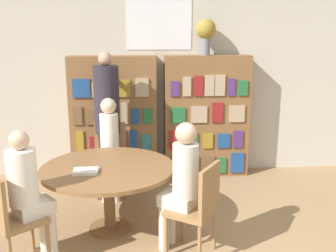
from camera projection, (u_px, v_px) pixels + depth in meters
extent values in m
cube|color=beige|center=(159.00, 71.00, 5.62)|extent=(6.40, 0.06, 3.00)
cube|color=white|center=(159.00, 9.00, 5.38)|extent=(0.90, 0.01, 1.10)
cube|color=brown|center=(114.00, 118.00, 5.53)|extent=(1.20, 0.32, 1.73)
cube|color=tan|center=(81.00, 168.00, 5.49)|extent=(0.12, 0.02, 0.27)
cube|color=navy|center=(95.00, 167.00, 5.51)|extent=(0.15, 0.02, 0.27)
cube|color=maroon|center=(108.00, 167.00, 5.52)|extent=(0.10, 0.02, 0.28)
cube|color=black|center=(121.00, 169.00, 5.54)|extent=(0.14, 0.02, 0.21)
cube|color=black|center=(134.00, 168.00, 5.55)|extent=(0.12, 0.02, 0.22)
cube|color=brown|center=(147.00, 167.00, 5.57)|extent=(0.11, 0.02, 0.23)
cube|color=olive|center=(80.00, 141.00, 5.40)|extent=(0.10, 0.02, 0.28)
cube|color=maroon|center=(94.00, 144.00, 5.42)|extent=(0.11, 0.02, 0.21)
cube|color=olive|center=(108.00, 141.00, 5.43)|extent=(0.11, 0.02, 0.26)
cube|color=maroon|center=(121.00, 140.00, 5.44)|extent=(0.15, 0.02, 0.29)
cube|color=navy|center=(133.00, 140.00, 5.46)|extent=(0.11, 0.02, 0.29)
cube|color=#2D707A|center=(146.00, 142.00, 5.48)|extent=(0.14, 0.02, 0.22)
cube|color=brown|center=(78.00, 116.00, 5.31)|extent=(0.12, 0.02, 0.25)
cube|color=brown|center=(90.00, 117.00, 5.33)|extent=(0.13, 0.02, 0.21)
cube|color=brown|center=(101.00, 114.00, 5.33)|extent=(0.14, 0.02, 0.29)
cube|color=maroon|center=(114.00, 117.00, 5.36)|extent=(0.09, 0.02, 0.21)
cube|color=tan|center=(125.00, 114.00, 5.36)|extent=(0.09, 0.02, 0.30)
cube|color=navy|center=(136.00, 116.00, 5.38)|extent=(0.11, 0.02, 0.21)
cube|color=#236638|center=(148.00, 116.00, 5.39)|extent=(0.13, 0.02, 0.21)
cube|color=navy|center=(81.00, 88.00, 5.23)|extent=(0.23, 0.02, 0.25)
cube|color=tan|center=(101.00, 90.00, 5.25)|extent=(0.24, 0.02, 0.21)
cube|color=olive|center=(122.00, 89.00, 5.27)|extent=(0.23, 0.02, 0.23)
cube|color=tan|center=(142.00, 88.00, 5.29)|extent=(0.18, 0.02, 0.25)
cube|color=brown|center=(206.00, 116.00, 5.63)|extent=(1.20, 0.32, 1.73)
cube|color=brown|center=(177.00, 166.00, 5.60)|extent=(0.16, 0.02, 0.25)
cube|color=#236638|center=(192.00, 165.00, 5.61)|extent=(0.19, 0.02, 0.26)
cube|color=brown|center=(208.00, 165.00, 5.63)|extent=(0.19, 0.02, 0.26)
cube|color=#236638|center=(222.00, 165.00, 5.65)|extent=(0.13, 0.02, 0.23)
cube|color=navy|center=(237.00, 163.00, 5.66)|extent=(0.19, 0.02, 0.29)
cube|color=maroon|center=(176.00, 140.00, 5.50)|extent=(0.20, 0.02, 0.27)
cube|color=#236638|center=(193.00, 141.00, 5.53)|extent=(0.13, 0.02, 0.23)
cube|color=olive|center=(208.00, 141.00, 5.54)|extent=(0.14, 0.02, 0.22)
cube|color=navy|center=(224.00, 141.00, 5.56)|extent=(0.18, 0.02, 0.21)
cube|color=#4C2D6B|center=(238.00, 139.00, 5.57)|extent=(0.14, 0.02, 0.25)
cube|color=#236638|center=(178.00, 115.00, 5.42)|extent=(0.19, 0.02, 0.22)
cube|color=tan|center=(199.00, 115.00, 5.44)|extent=(0.22, 0.02, 0.23)
cube|color=maroon|center=(217.00, 113.00, 5.46)|extent=(0.15, 0.02, 0.28)
cube|color=tan|center=(237.00, 114.00, 5.48)|extent=(0.22, 0.02, 0.24)
cube|color=#4C2D6B|center=(175.00, 89.00, 5.33)|extent=(0.12, 0.02, 0.21)
cube|color=tan|center=(187.00, 87.00, 5.34)|extent=(0.11, 0.02, 0.27)
cube|color=maroon|center=(198.00, 86.00, 5.35)|extent=(0.12, 0.02, 0.28)
cube|color=tan|center=(209.00, 86.00, 5.36)|extent=(0.13, 0.02, 0.29)
cube|color=tan|center=(220.00, 85.00, 5.37)|extent=(0.14, 0.02, 0.29)
cube|color=#4C2D6B|center=(232.00, 87.00, 5.39)|extent=(0.10, 0.02, 0.24)
cube|color=#236638|center=(243.00, 88.00, 5.40)|extent=(0.14, 0.02, 0.21)
cylinder|color=slate|center=(205.00, 46.00, 5.40)|extent=(0.12, 0.12, 0.24)
sphere|color=olive|center=(206.00, 29.00, 5.34)|extent=(0.27, 0.27, 0.27)
cylinder|color=brown|center=(110.00, 228.00, 4.19)|extent=(0.44, 0.44, 0.03)
cylinder|color=brown|center=(109.00, 199.00, 4.11)|extent=(0.12, 0.12, 0.64)
cylinder|color=brown|center=(108.00, 168.00, 4.03)|extent=(1.38, 1.38, 0.04)
cube|color=olive|center=(20.00, 220.00, 3.46)|extent=(0.56, 0.56, 0.04)
cylinder|color=olive|center=(32.00, 230.00, 3.75)|extent=(0.04, 0.04, 0.41)
cylinder|color=olive|center=(48.00, 244.00, 3.51)|extent=(0.04, 0.04, 0.41)
cube|color=olive|center=(111.00, 162.00, 5.01)|extent=(0.42, 0.42, 0.04)
cube|color=olive|center=(110.00, 139.00, 5.12)|extent=(0.40, 0.05, 0.45)
cylinder|color=olive|center=(125.00, 183.00, 4.92)|extent=(0.04, 0.04, 0.41)
cylinder|color=olive|center=(97.00, 184.00, 4.88)|extent=(0.04, 0.04, 0.41)
cylinder|color=olive|center=(124.00, 173.00, 5.24)|extent=(0.04, 0.04, 0.41)
cylinder|color=olive|center=(98.00, 174.00, 5.20)|extent=(0.04, 0.04, 0.41)
cube|color=olive|center=(191.00, 211.00, 3.65)|extent=(0.55, 0.55, 0.04)
cube|color=olive|center=(209.00, 190.00, 3.50)|extent=(0.25, 0.35, 0.45)
cylinder|color=olive|center=(166.00, 237.00, 3.64)|extent=(0.04, 0.04, 0.41)
cylinder|color=olive|center=(183.00, 221.00, 3.92)|extent=(0.04, 0.04, 0.41)
cylinder|color=olive|center=(200.00, 246.00, 3.48)|extent=(0.04, 0.04, 0.41)
cylinder|color=olive|center=(214.00, 230.00, 3.76)|extent=(0.04, 0.04, 0.41)
cube|color=silver|center=(110.00, 159.00, 4.85)|extent=(0.24, 0.33, 0.12)
cylinder|color=silver|center=(109.00, 133.00, 4.86)|extent=(0.23, 0.23, 0.50)
sphere|color=#DBB293|center=(108.00, 106.00, 4.77)|extent=(0.19, 0.19, 0.19)
cylinder|color=silver|center=(116.00, 184.00, 4.82)|extent=(0.10, 0.10, 0.45)
cylinder|color=silver|center=(106.00, 185.00, 4.81)|extent=(0.10, 0.10, 0.45)
cube|color=beige|center=(178.00, 200.00, 3.69)|extent=(0.40, 0.38, 0.12)
cylinder|color=beige|center=(186.00, 170.00, 3.58)|extent=(0.24, 0.24, 0.50)
sphere|color=tan|center=(186.00, 133.00, 3.50)|extent=(0.20, 0.20, 0.20)
cylinder|color=beige|center=(164.00, 228.00, 3.76)|extent=(0.10, 0.10, 0.45)
cylinder|color=beige|center=(170.00, 222.00, 3.87)|extent=(0.10, 0.10, 0.45)
cube|color=silver|center=(34.00, 207.00, 3.54)|extent=(0.41, 0.40, 0.12)
cylinder|color=silver|center=(22.00, 177.00, 3.41)|extent=(0.26, 0.26, 0.50)
sphere|color=tan|center=(19.00, 140.00, 3.33)|extent=(0.17, 0.17, 0.17)
cylinder|color=silver|center=(45.00, 229.00, 3.73)|extent=(0.10, 0.10, 0.45)
cylinder|color=silver|center=(52.00, 235.00, 3.63)|extent=(0.10, 0.10, 0.45)
cylinder|color=#28232D|center=(103.00, 161.00, 5.14)|extent=(0.10, 0.10, 0.79)
cylinder|color=#28232D|center=(114.00, 161.00, 5.15)|extent=(0.10, 0.10, 0.79)
cylinder|color=#28232D|center=(107.00, 100.00, 4.95)|extent=(0.32, 0.32, 0.85)
sphere|color=tan|center=(105.00, 59.00, 4.83)|extent=(0.17, 0.17, 0.17)
cylinder|color=#28232D|center=(115.00, 80.00, 5.18)|extent=(0.07, 0.30, 0.07)
cube|color=silver|center=(86.00, 171.00, 3.85)|extent=(0.24, 0.18, 0.03)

